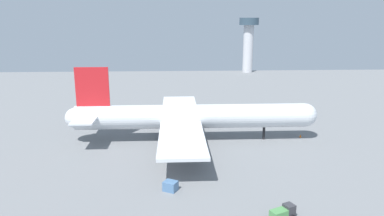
{
  "coord_description": "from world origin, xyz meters",
  "views": [
    {
      "loc": [
        -4.6,
        -92.28,
        32.04
      ],
      "look_at": [
        0.0,
        0.0,
        9.08
      ],
      "focal_mm": 33.39,
      "sensor_mm": 36.0,
      "label": 1
    }
  ],
  "objects_px": {
    "safety_cone_nose": "(300,136)",
    "control_tower": "(248,39)",
    "cargo_container_fore": "(170,186)",
    "baggage_tug": "(283,212)",
    "cargo_airplane": "(191,117)"
  },
  "relations": [
    {
      "from": "baggage_tug",
      "to": "cargo_container_fore",
      "type": "bearing_deg",
      "value": 149.36
    },
    {
      "from": "baggage_tug",
      "to": "safety_cone_nose",
      "type": "bearing_deg",
      "value": 67.18
    },
    {
      "from": "cargo_container_fore",
      "to": "safety_cone_nose",
      "type": "xyz_separation_m",
      "value": [
        36.04,
        30.26,
        -0.51
      ]
    },
    {
      "from": "control_tower",
      "to": "baggage_tug",
      "type": "bearing_deg",
      "value": -99.46
    },
    {
      "from": "safety_cone_nose",
      "to": "control_tower",
      "type": "xyz_separation_m",
      "value": [
        10.68,
        127.16,
        19.73
      ]
    },
    {
      "from": "cargo_airplane",
      "to": "cargo_container_fore",
      "type": "xyz_separation_m",
      "value": [
        -5.31,
        -29.21,
        -5.71
      ]
    },
    {
      "from": "cargo_container_fore",
      "to": "control_tower",
      "type": "relative_size",
      "value": 0.1
    },
    {
      "from": "safety_cone_nose",
      "to": "baggage_tug",
      "type": "bearing_deg",
      "value": -112.82
    },
    {
      "from": "baggage_tug",
      "to": "control_tower",
      "type": "xyz_separation_m",
      "value": [
        28.06,
        168.47,
        18.97
      ]
    },
    {
      "from": "cargo_airplane",
      "to": "cargo_container_fore",
      "type": "relative_size",
      "value": 21.17
    },
    {
      "from": "cargo_container_fore",
      "to": "safety_cone_nose",
      "type": "distance_m",
      "value": 47.06
    },
    {
      "from": "baggage_tug",
      "to": "control_tower",
      "type": "height_order",
      "value": "control_tower"
    },
    {
      "from": "safety_cone_nose",
      "to": "control_tower",
      "type": "relative_size",
      "value": 0.03
    },
    {
      "from": "cargo_container_fore",
      "to": "control_tower",
      "type": "distance_m",
      "value": 165.32
    },
    {
      "from": "cargo_container_fore",
      "to": "safety_cone_nose",
      "type": "bearing_deg",
      "value": 40.02
    }
  ]
}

